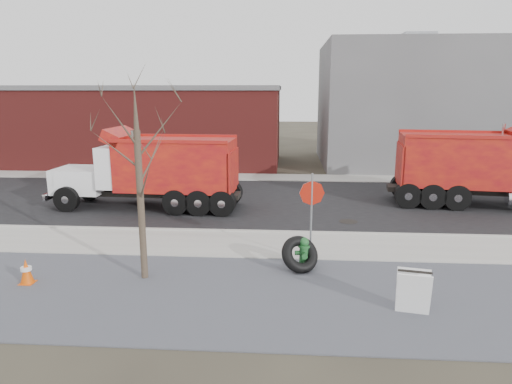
# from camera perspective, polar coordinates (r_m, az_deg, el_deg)

# --- Properties ---
(ground) EXTENTS (120.00, 120.00, 0.00)m
(ground) POSITION_cam_1_polar(r_m,az_deg,el_deg) (14.80, 1.38, -7.06)
(ground) COLOR #383328
(ground) RESTS_ON ground
(gravel_verge) EXTENTS (60.00, 5.00, 0.03)m
(gravel_verge) POSITION_cam_1_polar(r_m,az_deg,el_deg) (11.56, 0.60, -12.84)
(gravel_verge) COLOR slate
(gravel_verge) RESTS_ON ground
(sidewalk) EXTENTS (60.00, 2.50, 0.06)m
(sidewalk) POSITION_cam_1_polar(r_m,az_deg,el_deg) (15.03, 1.43, -6.63)
(sidewalk) COLOR #9E9B93
(sidewalk) RESTS_ON ground
(curb) EXTENTS (60.00, 0.15, 0.11)m
(curb) POSITION_cam_1_polar(r_m,az_deg,el_deg) (16.25, 1.63, -5.03)
(curb) COLOR #9E9B93
(curb) RESTS_ON ground
(road) EXTENTS (60.00, 9.40, 0.02)m
(road) POSITION_cam_1_polar(r_m,az_deg,el_deg) (20.83, 2.15, -1.18)
(road) COLOR black
(road) RESTS_ON ground
(far_sidewalk) EXTENTS (60.00, 2.00, 0.06)m
(far_sidewalk) POSITION_cam_1_polar(r_m,az_deg,el_deg) (26.40, 2.54, 1.82)
(far_sidewalk) COLOR #9E9B93
(far_sidewalk) RESTS_ON ground
(building_grey) EXTENTS (12.00, 10.00, 8.00)m
(building_grey) POSITION_cam_1_polar(r_m,az_deg,el_deg) (33.02, 18.96, 10.28)
(building_grey) COLOR slate
(building_grey) RESTS_ON ground
(building_brick) EXTENTS (20.20, 8.20, 5.30)m
(building_brick) POSITION_cam_1_polar(r_m,az_deg,el_deg) (32.77, -15.14, 8.15)
(building_brick) COLOR maroon
(building_brick) RESTS_ON ground
(bare_tree) EXTENTS (3.20, 3.20, 5.20)m
(bare_tree) POSITION_cam_1_polar(r_m,az_deg,el_deg) (12.06, -14.52, 4.16)
(bare_tree) COLOR #382D23
(bare_tree) RESTS_ON ground
(fire_hydrant) EXTENTS (0.52, 0.51, 0.93)m
(fire_hydrant) POSITION_cam_1_polar(r_m,az_deg,el_deg) (13.13, 6.02, -7.76)
(fire_hydrant) COLOR #286A2E
(fire_hydrant) RESTS_ON ground
(truck_tire) EXTENTS (1.37, 1.27, 1.06)m
(truck_tire) POSITION_cam_1_polar(r_m,az_deg,el_deg) (12.96, 5.50, -7.77)
(truck_tire) COLOR black
(truck_tire) RESTS_ON ground
(stop_sign) EXTENTS (0.72, 0.12, 2.67)m
(stop_sign) POSITION_cam_1_polar(r_m,az_deg,el_deg) (13.22, 6.97, -1.28)
(stop_sign) COLOR gray
(stop_sign) RESTS_ON ground
(sandwich_board) EXTENTS (0.81, 0.60, 1.02)m
(sandwich_board) POSITION_cam_1_polar(r_m,az_deg,el_deg) (11.10, 19.08, -11.72)
(sandwich_board) COLOR white
(sandwich_board) RESTS_ON ground
(traffic_cone_far) EXTENTS (0.36, 0.36, 0.69)m
(traffic_cone_far) POSITION_cam_1_polar(r_m,az_deg,el_deg) (13.52, -26.77, -8.87)
(traffic_cone_far) COLOR #DE4D07
(traffic_cone_far) RESTS_ON ground
(dump_truck_red_a) EXTENTS (8.82, 3.34, 3.53)m
(dump_truck_red_a) POSITION_cam_1_polar(r_m,az_deg,el_deg) (22.04, 26.89, 2.95)
(dump_truck_red_a) COLOR black
(dump_truck_red_a) RESTS_ON ground
(dump_truck_red_b) EXTENTS (8.07, 2.66, 3.40)m
(dump_truck_red_b) POSITION_cam_1_polar(r_m,az_deg,el_deg) (19.80, -12.64, 2.88)
(dump_truck_red_b) COLOR black
(dump_truck_red_b) RESTS_ON ground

